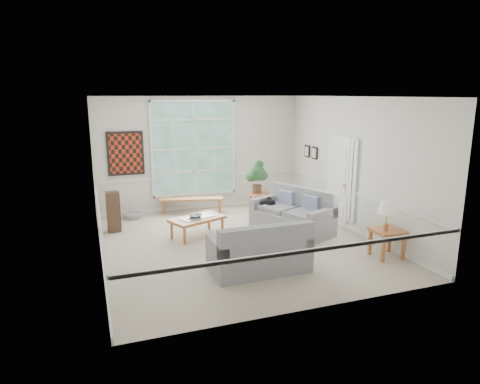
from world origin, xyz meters
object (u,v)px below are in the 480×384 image
object	(u,v)px
end_table	(260,203)
side_table	(387,243)
loveseat_front	(259,245)
coffee_table	(197,227)
loveseat_right	(292,211)

from	to	relation	value
end_table	side_table	xyz separation A→B (m)	(1.06, -3.74, 0.02)
side_table	loveseat_front	bearing A→B (deg)	174.65
loveseat_front	side_table	xyz separation A→B (m)	(2.53, -0.24, -0.18)
end_table	side_table	size ratio (longest dim) A/B	0.93
loveseat_front	coffee_table	distance (m)	2.24
loveseat_front	coffee_table	xyz separation A→B (m)	(-0.57, 2.16, -0.25)
loveseat_front	coffee_table	size ratio (longest dim) A/B	1.47
loveseat_front	end_table	size ratio (longest dim) A/B	3.32
loveseat_front	side_table	bearing A→B (deg)	-5.76
loveseat_right	end_table	bearing A→B (deg)	67.22
loveseat_right	coffee_table	world-z (taller)	loveseat_right
loveseat_right	loveseat_front	world-z (taller)	loveseat_right
loveseat_front	side_table	size ratio (longest dim) A/B	3.08
loveseat_front	side_table	distance (m)	2.55
coffee_table	end_table	distance (m)	2.44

